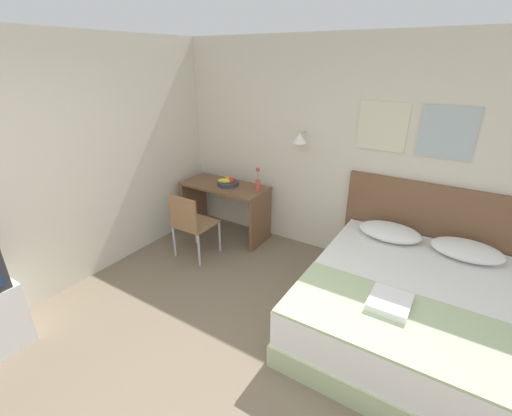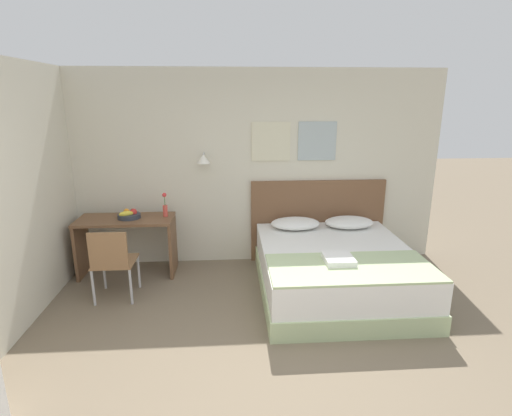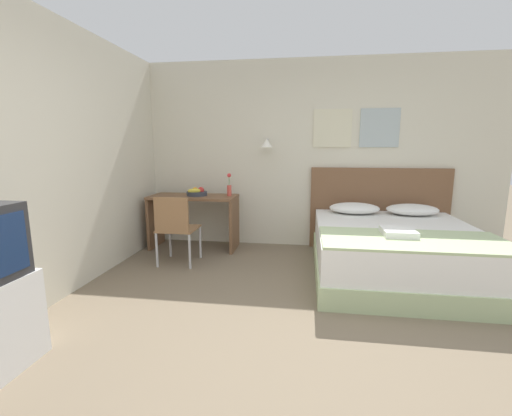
{
  "view_description": "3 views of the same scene",
  "coord_description": "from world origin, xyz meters",
  "px_view_note": "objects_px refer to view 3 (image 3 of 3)",
  "views": [
    {
      "loc": [
        1.18,
        -1.18,
        2.38
      ],
      "look_at": [
        -0.68,
        1.79,
        0.84
      ],
      "focal_mm": 24.0,
      "sensor_mm": 36.0,
      "label": 1
    },
    {
      "loc": [
        -0.22,
        -2.65,
        2.28
      ],
      "look_at": [
        0.07,
        1.66,
        1.07
      ],
      "focal_mm": 28.0,
      "sensor_mm": 36.0,
      "label": 2
    },
    {
      "loc": [
        0.01,
        -2.24,
        1.45
      ],
      "look_at": [
        -0.51,
        1.3,
        0.81
      ],
      "focal_mm": 24.0,
      "sensor_mm": 36.0,
      "label": 3
    }
  ],
  "objects_px": {
    "bed": "(395,252)",
    "desk": "(194,212)",
    "pillow_right": "(412,210)",
    "desk_chair": "(175,225)",
    "folded_towel_near_foot": "(398,232)",
    "fruit_bowl": "(197,193)",
    "headboard": "(378,209)",
    "flower_vase": "(229,187)",
    "throw_blanket": "(413,240)",
    "pillow_left": "(354,208)"
  },
  "relations": [
    {
      "from": "bed",
      "to": "desk",
      "type": "distance_m",
      "value": 2.71
    },
    {
      "from": "pillow_right",
      "to": "desk_chair",
      "type": "distance_m",
      "value": 3.05
    },
    {
      "from": "bed",
      "to": "pillow_right",
      "type": "distance_m",
      "value": 0.91
    },
    {
      "from": "bed",
      "to": "desk",
      "type": "xyz_separation_m",
      "value": [
        -2.6,
        0.72,
        0.25
      ]
    },
    {
      "from": "folded_towel_near_foot",
      "to": "desk_chair",
      "type": "relative_size",
      "value": 0.39
    },
    {
      "from": "bed",
      "to": "fruit_bowl",
      "type": "distance_m",
      "value": 2.7
    },
    {
      "from": "pillow_right",
      "to": "folded_towel_near_foot",
      "type": "relative_size",
      "value": 1.94
    },
    {
      "from": "bed",
      "to": "desk",
      "type": "height_order",
      "value": "desk"
    },
    {
      "from": "bed",
      "to": "desk_chair",
      "type": "height_order",
      "value": "desk_chair"
    },
    {
      "from": "headboard",
      "to": "folded_towel_near_foot",
      "type": "distance_m",
      "value": 1.5
    },
    {
      "from": "folded_towel_near_foot",
      "to": "flower_vase",
      "type": "height_order",
      "value": "flower_vase"
    },
    {
      "from": "pillow_right",
      "to": "desk",
      "type": "bearing_deg",
      "value": -179.39
    },
    {
      "from": "bed",
      "to": "throw_blanket",
      "type": "distance_m",
      "value": 0.66
    },
    {
      "from": "folded_towel_near_foot",
      "to": "flower_vase",
      "type": "relative_size",
      "value": 1.07
    },
    {
      "from": "pillow_left",
      "to": "desk",
      "type": "relative_size",
      "value": 0.54
    },
    {
      "from": "desk",
      "to": "fruit_bowl",
      "type": "xyz_separation_m",
      "value": [
        0.05,
        0.01,
        0.27
      ]
    },
    {
      "from": "pillow_left",
      "to": "pillow_right",
      "type": "bearing_deg",
      "value": 0.0
    },
    {
      "from": "folded_towel_near_foot",
      "to": "desk_chair",
      "type": "xyz_separation_m",
      "value": [
        -2.48,
        0.42,
        -0.11
      ]
    },
    {
      "from": "flower_vase",
      "to": "pillow_right",
      "type": "bearing_deg",
      "value": -0.57
    },
    {
      "from": "pillow_left",
      "to": "desk_chair",
      "type": "distance_m",
      "value": 2.35
    },
    {
      "from": "pillow_right",
      "to": "desk_chair",
      "type": "xyz_separation_m",
      "value": [
        -2.95,
        -0.78,
        -0.12
      ]
    },
    {
      "from": "headboard",
      "to": "flower_vase",
      "type": "xyz_separation_m",
      "value": [
        -2.09,
        -0.27,
        0.31
      ]
    },
    {
      "from": "headboard",
      "to": "desk_chair",
      "type": "height_order",
      "value": "headboard"
    },
    {
      "from": "pillow_left",
      "to": "throw_blanket",
      "type": "xyz_separation_m",
      "value": [
        0.37,
        -1.34,
        -0.06
      ]
    },
    {
      "from": "pillow_left",
      "to": "folded_towel_near_foot",
      "type": "height_order",
      "value": "pillow_left"
    },
    {
      "from": "bed",
      "to": "folded_towel_near_foot",
      "type": "bearing_deg",
      "value": -102.81
    },
    {
      "from": "pillow_left",
      "to": "fruit_bowl",
      "type": "relative_size",
      "value": 2.26
    },
    {
      "from": "desk",
      "to": "flower_vase",
      "type": "distance_m",
      "value": 0.62
    },
    {
      "from": "flower_vase",
      "to": "folded_towel_near_foot",
      "type": "bearing_deg",
      "value": -31.59
    },
    {
      "from": "desk_chair",
      "to": "pillow_left",
      "type": "bearing_deg",
      "value": 19.41
    },
    {
      "from": "pillow_left",
      "to": "desk",
      "type": "bearing_deg",
      "value": -179.18
    },
    {
      "from": "folded_towel_near_foot",
      "to": "fruit_bowl",
      "type": "height_order",
      "value": "fruit_bowl"
    },
    {
      "from": "throw_blanket",
      "to": "folded_towel_near_foot",
      "type": "xyz_separation_m",
      "value": [
        -0.1,
        0.14,
        0.04
      ]
    },
    {
      "from": "fruit_bowl",
      "to": "headboard",
      "type": "bearing_deg",
      "value": 7.14
    },
    {
      "from": "folded_towel_near_foot",
      "to": "headboard",
      "type": "bearing_deg",
      "value": 86.1
    },
    {
      "from": "throw_blanket",
      "to": "headboard",
      "type": "bearing_deg",
      "value": 90.0
    },
    {
      "from": "fruit_bowl",
      "to": "flower_vase",
      "type": "relative_size",
      "value": 0.91
    },
    {
      "from": "desk_chair",
      "to": "flower_vase",
      "type": "distance_m",
      "value": 1.02
    },
    {
      "from": "folded_towel_near_foot",
      "to": "fruit_bowl",
      "type": "distance_m",
      "value": 2.72
    },
    {
      "from": "pillow_left",
      "to": "desk_chair",
      "type": "xyz_separation_m",
      "value": [
        -2.21,
        -0.78,
        -0.12
      ]
    },
    {
      "from": "throw_blanket",
      "to": "folded_towel_near_foot",
      "type": "bearing_deg",
      "value": 125.57
    },
    {
      "from": "pillow_left",
      "to": "throw_blanket",
      "type": "distance_m",
      "value": 1.39
    },
    {
      "from": "headboard",
      "to": "folded_towel_near_foot",
      "type": "xyz_separation_m",
      "value": [
        -0.1,
        -1.49,
        0.04
      ]
    },
    {
      "from": "bed",
      "to": "desk",
      "type": "relative_size",
      "value": 1.66
    },
    {
      "from": "desk_chair",
      "to": "flower_vase",
      "type": "xyz_separation_m",
      "value": [
        0.49,
        0.8,
        0.38
      ]
    },
    {
      "from": "folded_towel_near_foot",
      "to": "flower_vase",
      "type": "xyz_separation_m",
      "value": [
        -1.99,
        1.22,
        0.27
      ]
    },
    {
      "from": "throw_blanket",
      "to": "flower_vase",
      "type": "bearing_deg",
      "value": 146.85
    },
    {
      "from": "bed",
      "to": "pillow_left",
      "type": "relative_size",
      "value": 3.1
    },
    {
      "from": "fruit_bowl",
      "to": "flower_vase",
      "type": "bearing_deg",
      "value": 5.94
    },
    {
      "from": "folded_towel_near_foot",
      "to": "desk_chair",
      "type": "bearing_deg",
      "value": 170.45
    }
  ]
}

